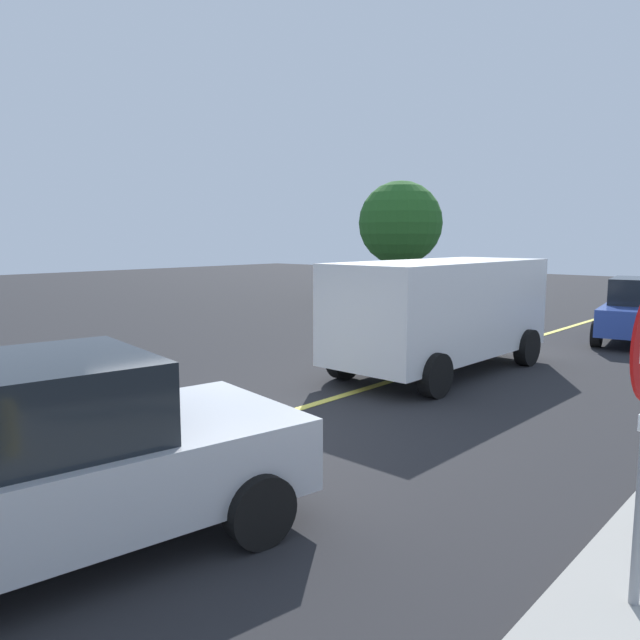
{
  "coord_description": "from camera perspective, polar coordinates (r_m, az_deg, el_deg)",
  "views": [
    {
      "loc": [
        -5.01,
        -6.31,
        2.64
      ],
      "look_at": [
        2.05,
        -0.01,
        1.35
      ],
      "focal_mm": 33.93,
      "sensor_mm": 36.0,
      "label": 1
    }
  ],
  "objects": [
    {
      "name": "white_van",
      "position": [
        12.09,
        11.3,
        1.06
      ],
      "size": [
        5.24,
        2.35,
        2.2
      ],
      "color": "white",
      "rests_on": "ground_plane"
    },
    {
      "name": "lane_marking_centre",
      "position": [
        10.53,
        3.4,
        -6.76
      ],
      "size": [
        28.0,
        0.16,
        0.01
      ],
      "primitive_type": "cube",
      "color": "#E0D14C"
    },
    {
      "name": "ground_plane",
      "position": [
        8.48,
        -9.5,
        -10.5
      ],
      "size": [
        80.0,
        80.0,
        0.0
      ],
      "primitive_type": "plane",
      "color": "#262628"
    },
    {
      "name": "car_silver_mid_road",
      "position": [
        5.55,
        -25.15,
        -11.96
      ],
      "size": [
        4.6,
        2.7,
        1.68
      ],
      "color": "#B7BABF",
      "rests_on": "ground_plane"
    },
    {
      "name": "tree_left_verge",
      "position": [
        25.2,
        7.58,
        9.01
      ],
      "size": [
        3.42,
        3.42,
        4.96
      ],
      "color": "#513823",
      "rests_on": "ground_plane"
    }
  ]
}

